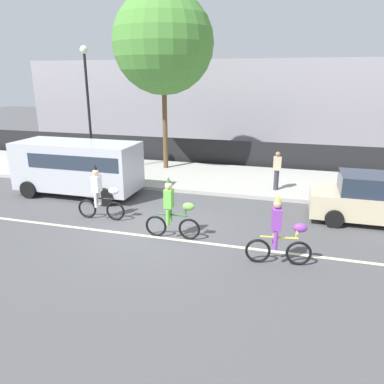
% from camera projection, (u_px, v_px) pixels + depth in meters
% --- Properties ---
extents(ground_plane, '(80.00, 80.00, 0.00)m').
position_uv_depth(ground_plane, '(157.00, 230.00, 11.98)').
color(ground_plane, '#4C4C4F').
extents(road_centre_line, '(36.00, 0.14, 0.01)m').
position_uv_depth(road_centre_line, '(151.00, 236.00, 11.52)').
color(road_centre_line, beige).
rests_on(road_centre_line, ground).
extents(sidewalk_curb, '(60.00, 5.00, 0.15)m').
position_uv_depth(sidewalk_curb, '(206.00, 177.00, 17.93)').
color(sidewalk_curb, '#ADAAA3').
rests_on(sidewalk_curb, ground).
extents(fence_line, '(40.00, 0.08, 1.40)m').
position_uv_depth(fence_line, '(219.00, 153.00, 20.40)').
color(fence_line, black).
rests_on(fence_line, ground).
extents(building_backdrop, '(28.00, 8.00, 5.72)m').
position_uv_depth(building_backdrop, '(230.00, 101.00, 27.90)').
color(building_backdrop, '#99939E').
rests_on(building_backdrop, ground).
extents(parade_cyclist_zebra, '(1.72, 0.50, 1.92)m').
position_uv_depth(parade_cyclist_zebra, '(101.00, 196.00, 12.69)').
color(parade_cyclist_zebra, black).
rests_on(parade_cyclist_zebra, ground).
extents(parade_cyclist_lime, '(1.72, 0.50, 1.92)m').
position_uv_depth(parade_cyclist_lime, '(173.00, 212.00, 11.20)').
color(parade_cyclist_lime, black).
rests_on(parade_cyclist_lime, ground).
extents(parade_cyclist_purple, '(1.71, 0.51, 1.92)m').
position_uv_depth(parade_cyclist_purple, '(280.00, 234.00, 9.63)').
color(parade_cyclist_purple, black).
rests_on(parade_cyclist_purple, ground).
extents(parked_van_silver, '(5.00, 2.22, 2.18)m').
position_uv_depth(parked_van_silver, '(79.00, 164.00, 15.22)').
color(parked_van_silver, silver).
rests_on(parked_van_silver, ground).
extents(parked_car_beige, '(4.10, 1.92, 1.64)m').
position_uv_depth(parked_car_beige, '(373.00, 200.00, 12.47)').
color(parked_car_beige, beige).
rests_on(parked_car_beige, ground).
extents(street_lamp_post, '(0.36, 0.36, 5.86)m').
position_uv_depth(street_lamp_post, '(87.00, 92.00, 17.18)').
color(street_lamp_post, black).
rests_on(street_lamp_post, sidewalk_curb).
extents(street_tree_far_corner, '(4.80, 4.80, 8.44)m').
position_uv_depth(street_tree_far_corner, '(163.00, 43.00, 17.64)').
color(street_tree_far_corner, brown).
rests_on(street_tree_far_corner, sidewalk_curb).
extents(pedestrian_onlooker, '(0.32, 0.20, 1.62)m').
position_uv_depth(pedestrian_onlooker, '(277.00, 170.00, 15.46)').
color(pedestrian_onlooker, '#33333D').
rests_on(pedestrian_onlooker, sidewalk_curb).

